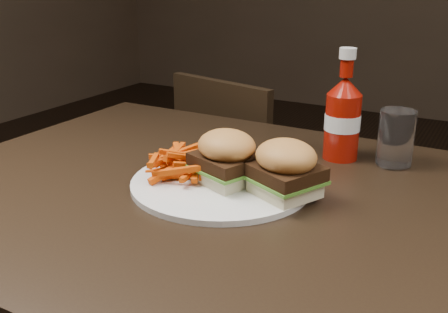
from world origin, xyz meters
The scene contains 8 objects.
dining_table centered at (0.00, 0.00, 0.73)m, with size 1.20×0.80×0.04m, color black.
chair_far centered at (-0.31, 0.66, 0.43)m, with size 0.36×0.36×0.03m, color black.
plate centered at (-0.07, 0.01, 0.76)m, with size 0.31×0.31×0.01m, color white.
sandwich_half_a centered at (-0.06, 0.01, 0.77)m, with size 0.09×0.09×0.02m, color beige.
sandwich_half_b centered at (0.04, 0.01, 0.77)m, with size 0.09×0.09×0.02m, color #F8EEBF.
fries_pile centered at (-0.15, 0.02, 0.78)m, with size 0.13×0.13×0.05m, color #D64104, non-canonical shape.
ketchup_bottle centered at (0.06, 0.25, 0.81)m, with size 0.07×0.07×0.13m, color maroon.
tumbler centered at (0.16, 0.26, 0.81)m, with size 0.07×0.07×0.10m, color white.
Camera 1 is at (0.33, -0.70, 1.10)m, focal length 42.00 mm.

